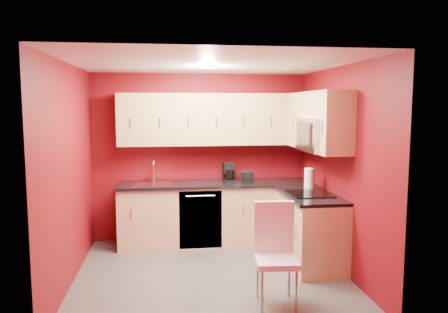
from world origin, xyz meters
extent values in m
plane|color=#44423F|center=(0.00, 0.00, 0.00)|extent=(3.20, 3.20, 0.00)
plane|color=white|center=(0.00, 0.00, 2.50)|extent=(3.20, 3.20, 0.00)
plane|color=maroon|center=(0.00, 1.50, 1.25)|extent=(3.20, 0.00, 3.20)
plane|color=maroon|center=(0.00, -1.50, 1.25)|extent=(3.20, 0.00, 3.20)
plane|color=maroon|center=(-1.60, 0.00, 1.25)|extent=(0.00, 3.00, 3.00)
plane|color=maroon|center=(1.60, 0.00, 1.25)|extent=(0.00, 3.00, 3.00)
cube|color=#DAAC7C|center=(0.20, 1.20, 0.43)|extent=(2.80, 0.60, 0.87)
cube|color=#DAAC7C|center=(1.30, 0.25, 0.43)|extent=(0.60, 1.30, 0.87)
cube|color=black|center=(0.20, 1.19, 0.89)|extent=(2.80, 0.63, 0.04)
cube|color=black|center=(1.29, 0.23, 0.89)|extent=(0.63, 1.27, 0.04)
cube|color=tan|center=(0.20, 1.32, 1.83)|extent=(2.80, 0.35, 0.75)
cube|color=tan|center=(1.43, 0.86, 1.83)|extent=(0.35, 0.57, 0.75)
cube|color=tan|center=(1.43, -0.29, 1.83)|extent=(0.35, 0.22, 0.75)
cube|color=tan|center=(1.43, 0.20, 2.04)|extent=(0.35, 0.76, 0.33)
cube|color=silver|center=(1.40, 0.20, 1.66)|extent=(0.40, 0.76, 0.42)
cube|color=black|center=(1.21, 0.20, 1.66)|extent=(0.02, 0.62, 0.33)
cylinder|color=silver|center=(1.19, -0.03, 1.66)|extent=(0.02, 0.02, 0.29)
cube|color=black|center=(1.28, 0.20, 0.92)|extent=(0.50, 0.55, 0.01)
cube|color=silver|center=(-0.70, 1.18, 0.91)|extent=(0.52, 0.42, 0.02)
cylinder|color=silver|center=(-0.70, 1.38, 1.04)|extent=(0.02, 0.02, 0.26)
torus|color=silver|center=(-0.70, 1.31, 1.17)|extent=(0.02, 0.16, 0.16)
cylinder|color=silver|center=(-0.70, 1.24, 1.11)|extent=(0.02, 0.02, 0.12)
cube|color=black|center=(-0.05, 0.91, 0.43)|extent=(0.60, 0.02, 0.82)
cylinder|color=white|center=(0.00, 0.30, 2.48)|extent=(0.20, 0.20, 0.01)
camera|label=1|loc=(-0.50, -5.04, 2.01)|focal=35.00mm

